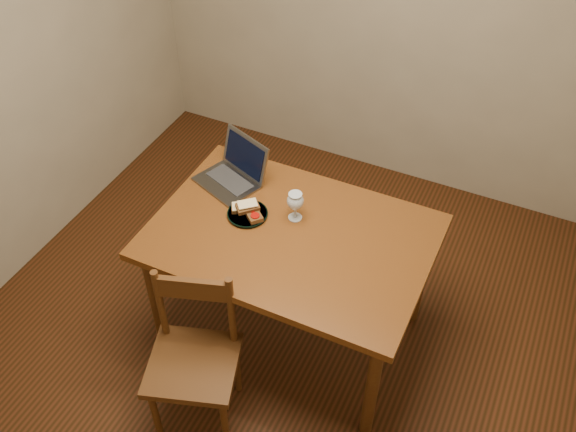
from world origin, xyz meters
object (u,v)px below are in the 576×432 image
at_px(milk_glass, 295,206).
at_px(table, 291,247).
at_px(plate, 248,214).
at_px(laptop, 235,170).
at_px(chair, 193,354).

bearing_deg(milk_glass, table, -74.53).
relative_size(plate, milk_glass, 1.27).
bearing_deg(laptop, milk_glass, 2.42).
relative_size(milk_glass, laptop, 0.41).
xyz_separation_m(plate, laptop, (-0.18, 0.22, 0.05)).
relative_size(table, plate, 6.63).
bearing_deg(plate, chair, -85.51).
distance_m(chair, laptop, 0.95).
bearing_deg(milk_glass, plate, -158.82).
bearing_deg(table, milk_glass, 105.47).
distance_m(chair, plate, 0.70).
height_order(chair, milk_glass, milk_glass).
relative_size(plate, laptop, 0.52).
xyz_separation_m(chair, laptop, (-0.23, 0.85, 0.34)).
bearing_deg(table, laptop, 150.71).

